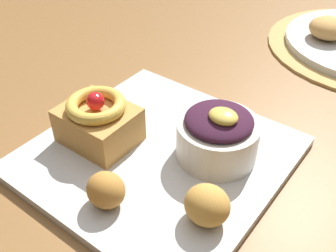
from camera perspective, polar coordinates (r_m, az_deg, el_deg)
name	(u,v)px	position (r m, az deg, el deg)	size (l,w,h in m)	color
dining_table	(216,130)	(0.68, 6.85, -0.55)	(1.42, 1.08, 0.73)	brown
front_plate	(158,156)	(0.49, -1.41, -4.26)	(0.29, 0.29, 0.01)	silver
cake_slice	(98,121)	(0.49, -9.99, 0.76)	(0.09, 0.07, 0.07)	#C68E47
berry_ramekin	(218,135)	(0.47, 7.15, -1.28)	(0.10, 0.10, 0.07)	silver
fritter_front	(106,190)	(0.42, -8.89, -9.06)	(0.04, 0.04, 0.04)	#BC7F38
fritter_middle	(207,205)	(0.40, 5.64, -11.22)	(0.05, 0.04, 0.04)	gold
back_pastry	(329,28)	(0.79, 22.04, 12.90)	(0.07, 0.07, 0.04)	tan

